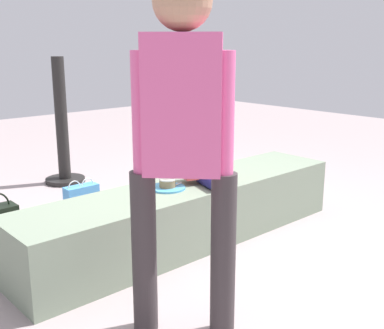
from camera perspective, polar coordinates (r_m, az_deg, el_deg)
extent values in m
plane|color=#9F8F90|center=(3.18, -0.41, -9.09)|extent=(12.00, 12.00, 0.00)
cube|color=gray|center=(3.11, -0.42, -5.80)|extent=(2.33, 0.50, 0.39)
cylinder|color=navy|center=(2.98, 1.99, -2.02)|extent=(0.14, 0.26, 0.08)
cylinder|color=navy|center=(3.07, 3.02, -1.51)|extent=(0.14, 0.26, 0.08)
cube|color=#EC554C|center=(3.04, 0.70, 1.12)|extent=(0.24, 0.19, 0.28)
sphere|color=tan|center=(3.00, 0.71, 5.28)|extent=(0.16, 0.16, 0.16)
cylinder|color=tan|center=(2.95, -0.43, 0.60)|extent=(0.05, 0.05, 0.21)
cylinder|color=tan|center=(3.14, 1.76, 1.44)|extent=(0.05, 0.05, 0.21)
cylinder|color=#363031|center=(2.11, 3.71, -10.71)|extent=(0.11, 0.11, 0.74)
cylinder|color=#363031|center=(2.14, -5.69, -10.40)|extent=(0.11, 0.11, 0.74)
cube|color=#E15B96|center=(1.94, -1.11, 7.09)|extent=(0.35, 0.36, 0.56)
sphere|color=tan|center=(1.93, -1.17, 18.91)|extent=(0.23, 0.23, 0.23)
cylinder|color=#E15B96|center=(1.94, 3.76, 5.51)|extent=(0.09, 0.09, 0.53)
cylinder|color=#E15B96|center=(1.97, -5.89, 5.60)|extent=(0.09, 0.09, 0.53)
cylinder|color=#4CA5D8|center=(2.96, -2.92, -2.78)|extent=(0.22, 0.22, 0.01)
cylinder|color=olive|center=(2.95, -2.93, -2.25)|extent=(0.10, 0.10, 0.05)
cylinder|color=silver|center=(2.94, -2.94, -1.75)|extent=(0.10, 0.10, 0.01)
cube|color=silver|center=(2.98, -1.90, -2.43)|extent=(0.11, 0.04, 0.00)
cube|color=#4C99E0|center=(3.55, -12.91, -4.58)|extent=(0.24, 0.10, 0.27)
torus|color=white|center=(3.49, -13.80, -2.63)|extent=(0.10, 0.01, 0.10)
torus|color=white|center=(3.54, -12.28, -2.31)|extent=(0.10, 0.01, 0.10)
cylinder|color=black|center=(4.63, -14.79, -1.78)|extent=(0.36, 0.36, 0.04)
cylinder|color=black|center=(4.52, -15.25, 5.23)|extent=(0.11, 0.11, 1.11)
cylinder|color=silver|center=(3.83, -12.16, -4.17)|extent=(0.07, 0.07, 0.14)
cone|color=silver|center=(3.80, -12.22, -2.95)|extent=(0.07, 0.07, 0.03)
cylinder|color=white|center=(3.80, -12.24, -2.65)|extent=(0.03, 0.03, 0.01)
cylinder|color=red|center=(3.40, -6.26, -6.55)|extent=(0.07, 0.07, 0.12)
cube|color=white|center=(3.78, -3.42, -4.32)|extent=(0.39, 0.38, 0.12)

